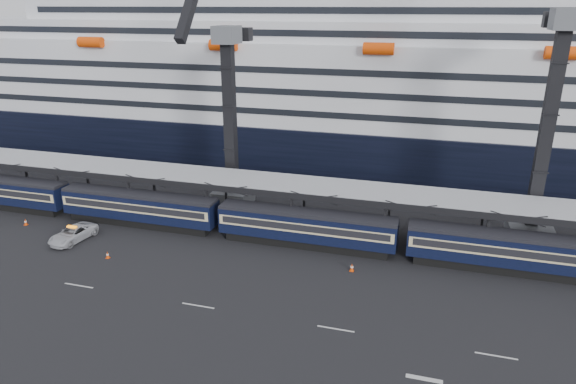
% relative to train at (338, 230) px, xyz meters
% --- Properties ---
extents(ground, '(260.00, 260.00, 0.00)m').
position_rel_train_xyz_m(ground, '(4.65, -10.00, -2.20)').
color(ground, black).
rests_on(ground, ground).
extents(lane_markings, '(111.00, 4.27, 0.02)m').
position_rel_train_xyz_m(lane_markings, '(12.80, -15.23, -2.19)').
color(lane_markings, beige).
rests_on(lane_markings, ground).
extents(train, '(133.05, 3.00, 4.05)m').
position_rel_train_xyz_m(train, '(0.00, 0.00, 0.00)').
color(train, black).
rests_on(train, ground).
extents(canopy, '(130.00, 6.25, 5.53)m').
position_rel_train_xyz_m(canopy, '(4.65, 4.00, 3.05)').
color(canopy, '#97999F').
rests_on(canopy, ground).
extents(cruise_ship, '(214.09, 28.84, 34.00)m').
position_rel_train_xyz_m(cruise_ship, '(3.57, 35.99, 10.14)').
color(cruise_ship, black).
rests_on(cruise_ship, ground).
extents(crane_dark_near, '(4.50, 17.75, 35.08)m').
position_rel_train_xyz_m(crane_dark_near, '(-15.35, 8.59, 9.73)').
color(crane_dark_near, '#4F5357').
rests_on(crane_dark_near, ground).
extents(crane_dark_mid, '(4.50, 18.24, 39.64)m').
position_rel_train_xyz_m(crane_dark_mid, '(19.65, 7.59, 11.16)').
color(crane_dark_mid, '#4F5357').
rests_on(crane_dark_mid, ground).
extents(pickup_truck, '(3.34, 5.90, 1.55)m').
position_rel_train_xyz_m(pickup_truck, '(-28.09, -5.95, -1.42)').
color(pickup_truck, '#B3B4BB').
rests_on(pickup_truck, ground).
extents(traffic_cone_b, '(0.40, 0.40, 0.80)m').
position_rel_train_xyz_m(traffic_cone_b, '(-36.21, -3.96, -1.81)').
color(traffic_cone_b, '#EA4307').
rests_on(traffic_cone_b, ground).
extents(traffic_cone_c, '(0.37, 0.37, 0.75)m').
position_rel_train_xyz_m(traffic_cone_c, '(-22.04, -8.52, -1.83)').
color(traffic_cone_c, '#EA4307').
rests_on(traffic_cone_c, ground).
extents(traffic_cone_d, '(0.42, 0.42, 0.83)m').
position_rel_train_xyz_m(traffic_cone_d, '(2.29, -4.27, -1.79)').
color(traffic_cone_d, '#EA4307').
rests_on(traffic_cone_d, ground).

